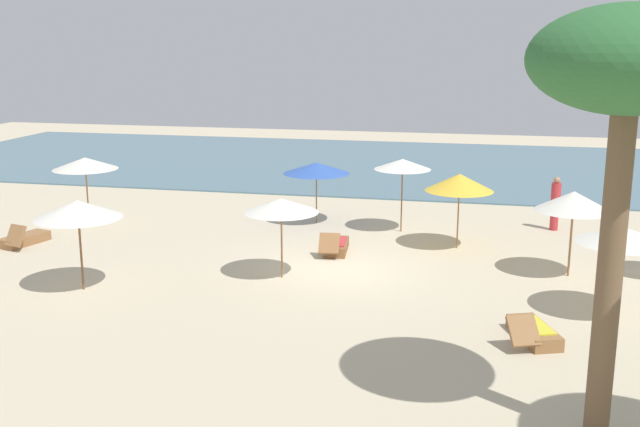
% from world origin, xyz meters
% --- Properties ---
extents(ground_plane, '(60.00, 60.00, 0.00)m').
position_xyz_m(ground_plane, '(0.00, 0.00, 0.00)').
color(ground_plane, beige).
extents(ocean_water, '(48.00, 16.00, 0.06)m').
position_xyz_m(ocean_water, '(0.00, 17.00, 0.03)').
color(ocean_water, slate).
rests_on(ocean_water, ground_plane).
extents(umbrella_0, '(2.08, 2.08, 2.23)m').
position_xyz_m(umbrella_0, '(-8.85, 3.02, 2.04)').
color(umbrella_0, olive).
rests_on(umbrella_0, ground_plane).
extents(umbrella_1, '(2.09, 2.09, 2.22)m').
position_xyz_m(umbrella_1, '(-5.72, -2.93, 2.00)').
color(umbrella_1, brown).
rests_on(umbrella_1, ground_plane).
extents(umbrella_3, '(1.78, 1.78, 2.32)m').
position_xyz_m(umbrella_3, '(1.21, 4.38, 2.15)').
color(umbrella_3, brown).
rests_on(umbrella_3, ground_plane).
extents(umbrella_4, '(1.96, 1.96, 2.20)m').
position_xyz_m(umbrella_4, '(3.02, 2.80, 1.95)').
color(umbrella_4, olive).
rests_on(umbrella_4, ground_plane).
extents(umbrella_5, '(1.91, 1.91, 2.22)m').
position_xyz_m(umbrella_5, '(5.93, 0.73, 1.97)').
color(umbrella_5, olive).
rests_on(umbrella_5, ground_plane).
extents(umbrella_6, '(2.04, 2.04, 2.01)m').
position_xyz_m(umbrella_6, '(6.70, -2.07, 1.84)').
color(umbrella_6, brown).
rests_on(umbrella_6, ground_plane).
extents(umbrella_7, '(1.88, 1.88, 2.06)m').
position_xyz_m(umbrella_7, '(-1.23, -0.99, 1.88)').
color(umbrella_7, olive).
rests_on(umbrella_7, ground_plane).
extents(umbrella_8, '(2.17, 2.17, 2.02)m').
position_xyz_m(umbrella_8, '(-1.66, 4.92, 1.84)').
color(umbrella_8, olive).
rests_on(umbrella_8, ground_plane).
extents(lounger_0, '(0.75, 1.75, 0.68)m').
position_xyz_m(lounger_0, '(-0.35, 1.62, 0.18)').
color(lounger_0, brown).
rests_on(lounger_0, ground_plane).
extents(lounger_1, '(1.00, 1.73, 0.74)m').
position_xyz_m(lounger_1, '(-9.53, 0.40, 0.17)').
color(lounger_1, olive).
rests_on(lounger_1, ground_plane).
extents(lounger_2, '(1.15, 1.80, 0.67)m').
position_xyz_m(lounger_2, '(4.82, -3.87, 0.18)').
color(lounger_2, olive).
rests_on(lounger_2, ground_plane).
extents(person_0, '(0.38, 0.38, 1.72)m').
position_xyz_m(person_0, '(5.94, 5.62, 0.88)').
color(person_0, '#BF3338').
rests_on(person_0, ground_plane).
extents(palm_0, '(2.79, 2.79, 6.46)m').
position_xyz_m(palm_0, '(5.56, -7.59, 5.52)').
color(palm_0, brown).
rests_on(palm_0, ground_plane).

